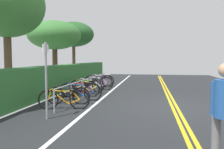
{
  "coord_description": "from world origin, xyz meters",
  "views": [
    {
      "loc": [
        -8.44,
        0.86,
        1.72
      ],
      "look_at": [
        1.99,
        2.58,
        0.98
      ],
      "focal_mm": 37.44,
      "sensor_mm": 36.0,
      "label": 1
    }
  ],
  "objects_px": {
    "bicycle_3": "(80,89)",
    "tree_far_right": "(55,36)",
    "bike_rack": "(88,82)",
    "bicycle_6": "(98,83)",
    "tree_mid": "(6,6)",
    "bicycle_5": "(89,85)",
    "bicycle_1": "(68,95)",
    "sign_post_near": "(46,73)",
    "bicycle_0": "(64,99)",
    "bicycle_8": "(100,80)",
    "bicycle_4": "(86,87)",
    "bicycle_7": "(99,81)",
    "tree_extra": "(74,35)",
    "bicycle_2": "(80,92)"
  },
  "relations": [
    {
      "from": "bicycle_3",
      "to": "tree_far_right",
      "type": "distance_m",
      "value": 6.51
    },
    {
      "from": "bike_rack",
      "to": "bicycle_3",
      "type": "xyz_separation_m",
      "value": [
        -0.85,
        0.12,
        -0.26
      ]
    },
    {
      "from": "bicycle_6",
      "to": "tree_mid",
      "type": "relative_size",
      "value": 0.33
    },
    {
      "from": "bicycle_5",
      "to": "bicycle_1",
      "type": "bearing_deg",
      "value": -178.63
    },
    {
      "from": "bicycle_6",
      "to": "sign_post_near",
      "type": "relative_size",
      "value": 0.81
    },
    {
      "from": "bike_rack",
      "to": "bicycle_1",
      "type": "height_order",
      "value": "bike_rack"
    },
    {
      "from": "bicycle_0",
      "to": "bicycle_8",
      "type": "relative_size",
      "value": 1.03
    },
    {
      "from": "bicycle_3",
      "to": "bicycle_5",
      "type": "height_order",
      "value": "bicycle_5"
    },
    {
      "from": "bicycle_4",
      "to": "bicycle_8",
      "type": "height_order",
      "value": "bicycle_8"
    },
    {
      "from": "bicycle_0",
      "to": "bicycle_7",
      "type": "distance_m",
      "value": 5.98
    },
    {
      "from": "bike_rack",
      "to": "sign_post_near",
      "type": "distance_m",
      "value": 4.78
    },
    {
      "from": "bike_rack",
      "to": "bicycle_6",
      "type": "height_order",
      "value": "bike_rack"
    },
    {
      "from": "bicycle_6",
      "to": "bicycle_8",
      "type": "distance_m",
      "value": 1.81
    },
    {
      "from": "bicycle_0",
      "to": "bicycle_3",
      "type": "distance_m",
      "value": 2.57
    },
    {
      "from": "bicycle_5",
      "to": "bicycle_8",
      "type": "distance_m",
      "value": 2.65
    },
    {
      "from": "tree_mid",
      "to": "bicycle_0",
      "type": "bearing_deg",
      "value": -116.56
    },
    {
      "from": "bicycle_1",
      "to": "tree_far_right",
      "type": "xyz_separation_m",
      "value": [
        6.53,
        3.29,
        2.9
      ]
    },
    {
      "from": "bike_rack",
      "to": "bicycle_5",
      "type": "distance_m",
      "value": 0.88
    },
    {
      "from": "bicycle_1",
      "to": "bicycle_3",
      "type": "height_order",
      "value": "same"
    },
    {
      "from": "bike_rack",
      "to": "bicycle_1",
      "type": "bearing_deg",
      "value": 178.64
    },
    {
      "from": "tree_extra",
      "to": "bicycle_8",
      "type": "bearing_deg",
      "value": -142.85
    },
    {
      "from": "bicycle_3",
      "to": "tree_extra",
      "type": "distance_m",
      "value": 9.55
    },
    {
      "from": "bicycle_0",
      "to": "bicycle_6",
      "type": "relative_size",
      "value": 0.99
    },
    {
      "from": "bicycle_1",
      "to": "bicycle_3",
      "type": "relative_size",
      "value": 0.98
    },
    {
      "from": "bicycle_2",
      "to": "tree_far_right",
      "type": "relative_size",
      "value": 0.43
    },
    {
      "from": "bicycle_6",
      "to": "bicycle_1",
      "type": "bearing_deg",
      "value": 177.68
    },
    {
      "from": "bicycle_3",
      "to": "bicycle_7",
      "type": "distance_m",
      "value": 3.42
    },
    {
      "from": "bicycle_6",
      "to": "bicycle_4",
      "type": "bearing_deg",
      "value": 171.76
    },
    {
      "from": "bicycle_4",
      "to": "sign_post_near",
      "type": "height_order",
      "value": "sign_post_near"
    },
    {
      "from": "bicycle_0",
      "to": "bicycle_2",
      "type": "bearing_deg",
      "value": -1.46
    },
    {
      "from": "sign_post_near",
      "to": "tree_extra",
      "type": "relative_size",
      "value": 0.46
    },
    {
      "from": "bicycle_2",
      "to": "bicycle_8",
      "type": "distance_m",
      "value": 5.26
    },
    {
      "from": "tree_extra",
      "to": "tree_mid",
      "type": "bearing_deg",
      "value": -178.06
    },
    {
      "from": "tree_mid",
      "to": "tree_extra",
      "type": "height_order",
      "value": "tree_mid"
    },
    {
      "from": "bicycle_0",
      "to": "bicycle_1",
      "type": "xyz_separation_m",
      "value": [
        0.87,
        0.16,
        -0.01
      ]
    },
    {
      "from": "bicycle_1",
      "to": "bicycle_7",
      "type": "xyz_separation_m",
      "value": [
        5.11,
        -0.05,
        0.04
      ]
    },
    {
      "from": "bicycle_0",
      "to": "bicycle_1",
      "type": "bearing_deg",
      "value": 10.72
    },
    {
      "from": "bicycle_5",
      "to": "bicycle_6",
      "type": "height_order",
      "value": "bicycle_6"
    },
    {
      "from": "bicycle_2",
      "to": "bicycle_5",
      "type": "relative_size",
      "value": 1.09
    },
    {
      "from": "bicycle_0",
      "to": "bicycle_7",
      "type": "bearing_deg",
      "value": 1.11
    },
    {
      "from": "sign_post_near",
      "to": "tree_far_right",
      "type": "bearing_deg",
      "value": 21.56
    },
    {
      "from": "bicycle_0",
      "to": "tree_extra",
      "type": "distance_m",
      "value": 11.92
    },
    {
      "from": "bicycle_2",
      "to": "tree_extra",
      "type": "bearing_deg",
      "value": 19.89
    },
    {
      "from": "bicycle_2",
      "to": "sign_post_near",
      "type": "relative_size",
      "value": 0.83
    },
    {
      "from": "bicycle_6",
      "to": "sign_post_near",
      "type": "height_order",
      "value": "sign_post_near"
    },
    {
      "from": "bicycle_2",
      "to": "tree_far_right",
      "type": "height_order",
      "value": "tree_far_right"
    },
    {
      "from": "bike_rack",
      "to": "bicycle_4",
      "type": "distance_m",
      "value": 0.3
    },
    {
      "from": "bicycle_6",
      "to": "tree_extra",
      "type": "bearing_deg",
      "value": 29.66
    },
    {
      "from": "bicycle_0",
      "to": "bicycle_8",
      "type": "height_order",
      "value": "bicycle_8"
    },
    {
      "from": "bicycle_4",
      "to": "bicycle_6",
      "type": "xyz_separation_m",
      "value": [
        1.61,
        -0.23,
        0.02
      ]
    }
  ]
}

